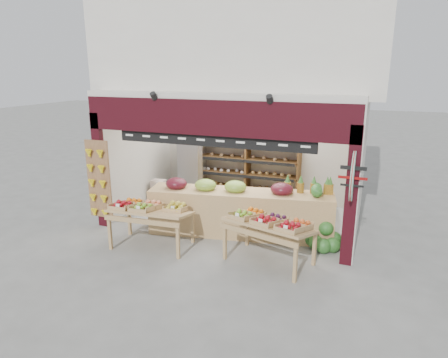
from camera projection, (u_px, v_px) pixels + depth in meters
ground at (229, 225)px, 9.48m from camera, size 60.00×60.00×0.00m
shop_structure at (251, 54)px, 9.88m from camera, size 6.36×5.12×5.40m
banana_board at (98, 181)px, 9.05m from camera, size 0.60×0.15×1.80m
gift_sign at (353, 176)px, 7.04m from camera, size 0.04×0.93×0.92m
back_shelving at (248, 162)px, 11.01m from camera, size 2.89×0.47×1.80m
refrigerator at (193, 168)px, 11.26m from camera, size 0.81×0.81×1.73m
cardboard_stack at (166, 194)px, 11.02m from camera, size 0.98×0.71×0.63m
mid_counter at (240, 211)px, 8.80m from camera, size 4.08×1.46×1.24m
display_table_left at (147, 209)px, 8.20m from camera, size 1.67×1.01×1.03m
display_table_right at (270, 223)px, 7.44m from camera, size 1.80×1.30×1.03m
watermelon_pile at (323, 237)px, 8.22m from camera, size 0.75×0.77×0.59m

